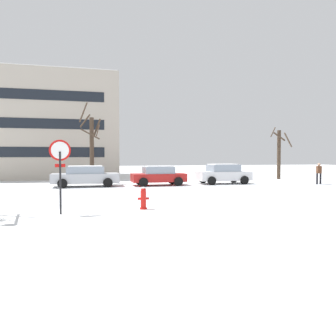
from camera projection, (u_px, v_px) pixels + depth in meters
ground_plane at (109, 204)px, 14.45m from camera, size 120.00×120.00×0.00m
road_surface at (105, 195)px, 17.68m from camera, size 80.00×8.64×0.00m
stop_sign at (60, 162)px, 11.66m from camera, size 0.75×0.17×2.70m
fire_hydrant at (143, 198)px, 12.90m from camera, size 0.44×0.30×0.90m
parked_car_silver at (85, 176)px, 22.71m from camera, size 4.60×2.22×1.46m
parked_car_red at (158, 175)px, 23.68m from camera, size 3.93×2.02×1.43m
parked_car_white at (223, 174)px, 25.10m from camera, size 4.12×2.10×1.54m
pedestrian_crossing at (319, 172)px, 24.69m from camera, size 0.51×0.46×1.61m
tree_far_left at (92, 146)px, 25.23m from camera, size 1.69×1.81×6.45m
tree_far_mid at (279, 153)px, 30.28m from camera, size 2.12×2.13×4.94m
building_far_left at (49, 128)px, 33.73m from camera, size 13.68×11.20×10.11m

